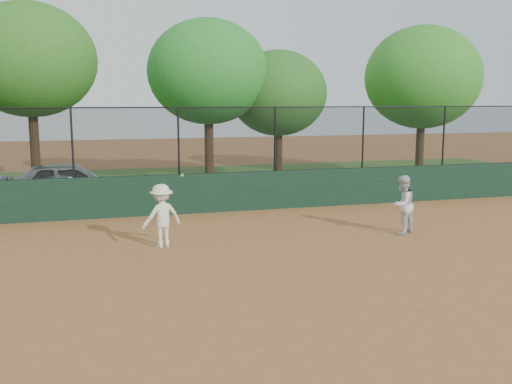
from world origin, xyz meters
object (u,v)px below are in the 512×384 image
object	(u,v)px
tree_3	(278,93)
tree_2	(208,72)
player_second	(402,205)
tree_1	(29,60)
parked_car	(70,183)
tree_4	(423,78)
player_main	(162,216)

from	to	relation	value
tree_3	tree_2	bearing A→B (deg)	-174.49
player_second	tree_1	distance (m)	14.64
parked_car	tree_4	size ratio (longest dim) A/B	0.65
player_main	tree_1	bearing A→B (deg)	109.93
tree_1	tree_2	distance (m)	6.62
tree_1	tree_4	world-z (taller)	tree_1
tree_4	tree_2	bearing A→B (deg)	176.36
player_second	tree_4	world-z (taller)	tree_4
parked_car	player_second	bearing A→B (deg)	-131.27
parked_car	player_second	xyz separation A→B (m)	(8.31, -6.48, 0.03)
player_main	tree_3	distance (m)	11.80
parked_car	tree_1	xyz separation A→B (m)	(-1.34, 3.74, 4.12)
player_main	tree_3	bearing A→B (deg)	58.22
player_second	player_main	size ratio (longest dim) A/B	0.87
tree_3	parked_car	bearing A→B (deg)	-156.60
tree_3	player_main	bearing A→B (deg)	-121.78
parked_car	tree_2	xyz separation A→B (m)	(5.25, 3.28, 3.75)
tree_3	tree_1	bearing A→B (deg)	179.03
player_main	player_second	bearing A→B (deg)	-3.18
tree_3	tree_4	distance (m)	6.32
tree_1	tree_4	size ratio (longest dim) A/B	1.07
player_main	tree_3	xyz separation A→B (m)	(6.02, 9.72, 2.92)
tree_3	tree_4	world-z (taller)	tree_4
player_second	tree_4	bearing A→B (deg)	-154.37
tree_4	parked_car	bearing A→B (deg)	-169.45
player_main	tree_1	world-z (taller)	tree_1
player_main	tree_4	world-z (taller)	tree_4
tree_2	player_main	bearing A→B (deg)	-107.71
player_second	tree_3	xyz separation A→B (m)	(-0.05, 10.06, 2.90)
tree_1	tree_2	size ratio (longest dim) A/B	1.06
tree_2	tree_4	size ratio (longest dim) A/B	1.00
tree_4	player_second	bearing A→B (deg)	-123.92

